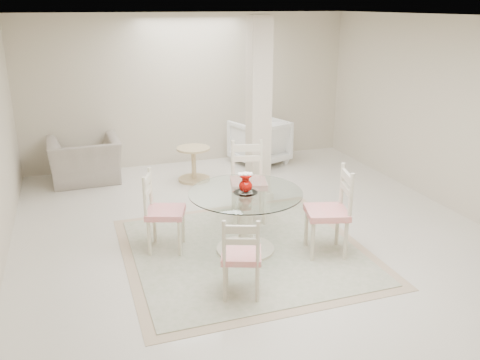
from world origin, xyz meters
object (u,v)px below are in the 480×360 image
object	(u,v)px
red_vase	(246,183)
dining_chair_east	(334,205)
dining_chair_south	(241,251)
recliner_taupe	(85,161)
armchair_white	(259,142)
column	(259,111)
dining_chair_west	(159,206)
side_table	(194,165)
dining_table	(245,222)
dining_chair_north	(248,175)

from	to	relation	value
red_vase	dining_chair_east	world-z (taller)	dining_chair_east
dining_chair_south	recliner_taupe	size ratio (longest dim) A/B	0.87
armchair_white	column	bearing A→B (deg)	50.14
red_vase	dining_chair_west	bearing A→B (deg)	158.53
red_vase	dining_chair_west	xyz separation A→B (m)	(-0.95, 0.37, -0.31)
dining_chair_east	dining_chair_west	distance (m)	2.05
side_table	dining_chair_east	bearing A→B (deg)	-73.66
dining_chair_west	recliner_taupe	world-z (taller)	dining_chair_west
column	recliner_taupe	bearing A→B (deg)	146.74
dining_table	dining_chair_west	distance (m)	1.04
recliner_taupe	armchair_white	distance (m)	3.13
dining_chair_east	dining_chair_west	bearing A→B (deg)	-96.76
dining_table	dining_chair_east	bearing A→B (deg)	-21.26
dining_table	dining_chair_north	xyz separation A→B (m)	(0.37, 0.96, 0.24)
dining_chair_west	armchair_white	size ratio (longest dim) A/B	1.21
dining_table	dining_chair_east	distance (m)	1.05
dining_table	side_table	size ratio (longest dim) A/B	2.31
side_table	red_vase	bearing A→B (deg)	-90.89
red_vase	armchair_white	xyz separation A→B (m)	(1.44, 3.32, -0.47)
column	armchair_white	xyz separation A→B (m)	(0.66, 1.68, -0.94)
recliner_taupe	side_table	distance (m)	1.81
recliner_taupe	side_table	size ratio (longest dim) A/B	1.97
dining_chair_east	side_table	world-z (taller)	dining_chair_east
dining_table	armchair_white	size ratio (longest dim) A/B	1.47
dining_chair_east	dining_chair_north	size ratio (longest dim) A/B	0.99
dining_chair_north	armchair_white	distance (m)	2.61
column	dining_chair_west	distance (m)	2.28
column	red_vase	bearing A→B (deg)	-115.32
dining_table	dining_chair_east	xyz separation A→B (m)	(0.96, -0.37, 0.23)
dining_chair_west	armchair_white	bearing A→B (deg)	-19.57
dining_table	red_vase	size ratio (longest dim) A/B	5.51
red_vase	armchair_white	bearing A→B (deg)	66.53
dining_chair_north	dining_chair_south	size ratio (longest dim) A/B	1.20
dining_chair_east	side_table	size ratio (longest dim) A/B	2.05
red_vase	dining_chair_south	bearing A→B (deg)	-111.64
column	armchair_white	distance (m)	2.03
dining_chair_west	dining_chair_south	xyz separation A→B (m)	(0.57, -1.32, -0.05)
dining_chair_east	side_table	xyz separation A→B (m)	(-0.91, 3.12, -0.35)
dining_chair_north	dining_chair_south	bearing A→B (deg)	-97.54
dining_chair_east	armchair_white	xyz separation A→B (m)	(0.49, 3.70, -0.21)
dining_chair_west	dining_chair_east	bearing A→B (deg)	-91.97
dining_table	armchair_white	xyz separation A→B (m)	(1.44, 3.33, 0.02)
armchair_white	side_table	distance (m)	1.52
red_vase	side_table	world-z (taller)	red_vase
armchair_white	dining_chair_north	bearing A→B (deg)	47.39
red_vase	recliner_taupe	distance (m)	3.71
dining_table	red_vase	xyz separation A→B (m)	(0.00, 0.00, 0.49)
dining_chair_west	recliner_taupe	size ratio (longest dim) A/B	0.96
dining_chair_west	dining_table	bearing A→B (deg)	-92.16
red_vase	dining_chair_north	world-z (taller)	dining_chair_north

